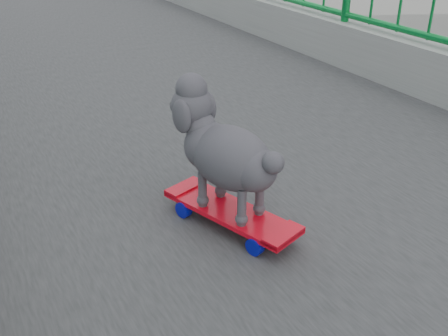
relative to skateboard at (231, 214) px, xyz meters
name	(u,v)px	position (x,y,z in m)	size (l,w,h in m)	color
skateboard	(231,214)	(0.00, 0.00, 0.00)	(0.33, 0.57, 0.07)	red
poodle	(225,150)	(-0.01, 0.03, 0.25)	(0.31, 0.49, 0.43)	#2E2B30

